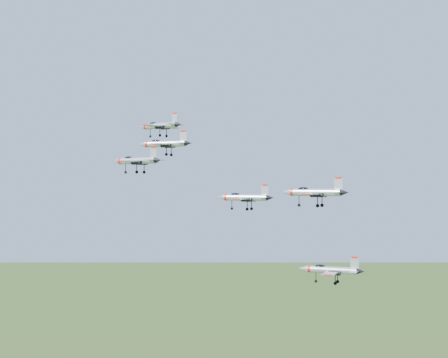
% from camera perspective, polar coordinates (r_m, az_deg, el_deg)
% --- Properties ---
extents(jet_lead, '(12.98, 10.95, 3.49)m').
position_cam_1_polar(jet_lead, '(147.65, -5.94, 4.88)').
color(jet_lead, '#AFB5BD').
extents(jet_left_high, '(11.98, 9.85, 3.21)m').
position_cam_1_polar(jet_left_high, '(126.19, -5.53, 3.24)').
color(jet_left_high, '#AFB5BD').
extents(jet_right_high, '(10.90, 9.13, 2.92)m').
position_cam_1_polar(jet_right_high, '(109.22, -8.06, 1.68)').
color(jet_right_high, '#AFB5BD').
extents(jet_left_low, '(13.92, 11.56, 3.72)m').
position_cam_1_polar(jet_left_low, '(122.70, 8.18, -1.19)').
color(jet_left_low, '#AFB5BD').
extents(jet_right_low, '(11.33, 9.33, 3.03)m').
position_cam_1_polar(jet_right_low, '(114.42, 1.84, -1.68)').
color(jet_right_low, '#AFB5BD').
extents(jet_trail, '(12.39, 10.19, 3.32)m').
position_cam_1_polar(jet_trail, '(118.19, 9.68, -8.17)').
color(jet_trail, '#AFB5BD').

